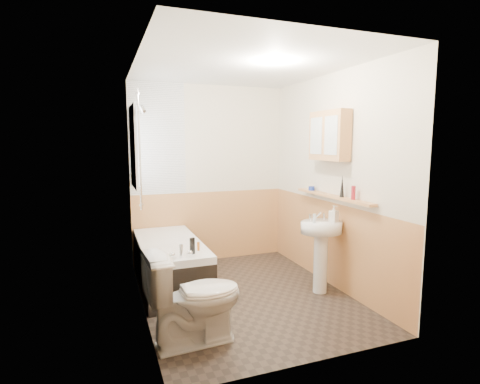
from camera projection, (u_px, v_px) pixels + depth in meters
name	position (u px, v px, depth m)	size (l,w,h in m)	color
floor	(245.00, 295.00, 4.21)	(2.80, 2.80, 0.00)	black
ceiling	(245.00, 65.00, 3.88)	(2.80, 2.80, 0.00)	white
wall_back	(209.00, 174.00, 5.35)	(2.20, 0.02, 2.50)	beige
wall_front	(314.00, 204.00, 2.73)	(2.20, 0.02, 2.50)	beige
wall_left	(139.00, 189.00, 3.66)	(0.02, 2.80, 2.50)	beige
wall_right	(332.00, 181.00, 4.43)	(0.02, 2.80, 2.50)	beige
wainscot_right	(329.00, 243.00, 4.52)	(0.01, 2.80, 1.00)	tan
wainscot_front	(310.00, 301.00, 2.85)	(2.20, 0.01, 1.00)	tan
wainscot_back	(210.00, 226.00, 5.43)	(2.20, 0.01, 1.00)	tan
tile_cladding_left	(141.00, 189.00, 3.67)	(0.01, 2.80, 2.50)	white
tile_return_back	(157.00, 139.00, 5.01)	(0.75, 0.01, 1.50)	white
window	(134.00, 147.00, 4.51)	(0.03, 0.79, 0.99)	white
bathtub	(170.00, 262.00, 4.46)	(0.70, 1.58, 0.68)	black
shower_riser	(140.00, 141.00, 4.05)	(0.11, 0.09, 1.32)	silver
toilet	(195.00, 298.00, 3.16)	(0.46, 0.82, 0.80)	white
sink	(321.00, 242.00, 4.22)	(0.48, 0.39, 0.93)	white
pine_shelf	(332.00, 196.00, 4.32)	(0.10, 1.41, 0.03)	tan
medicine_cabinet	(329.00, 136.00, 4.28)	(0.16, 0.63, 0.57)	tan
foam_can	(353.00, 193.00, 3.95)	(0.05, 0.05, 0.15)	maroon
green_bottle	(342.00, 186.00, 4.13)	(0.05, 0.05, 0.25)	black
black_jar	(312.00, 188.00, 4.73)	(0.08, 0.08, 0.05)	#19339E
soap_bottle	(334.00, 218.00, 4.18)	(0.08, 0.18, 0.08)	silver
clear_bottle	(314.00, 218.00, 4.11)	(0.04, 0.04, 0.10)	silver
blue_gel	(192.00, 246.00, 3.91)	(0.05, 0.03, 0.17)	black
cream_jar	(165.00, 257.00, 3.75)	(0.07, 0.07, 0.05)	#59C647
orange_bottle	(198.00, 246.00, 4.04)	(0.03, 0.03, 0.09)	orange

